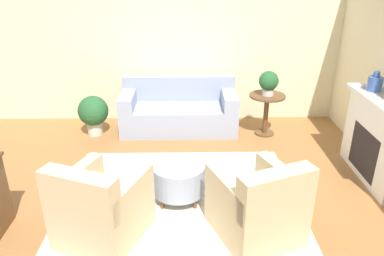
# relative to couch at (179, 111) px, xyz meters

# --- Properties ---
(ground_plane) EXTENTS (16.00, 16.00, 0.00)m
(ground_plane) POSITION_rel_couch_xyz_m (0.05, -2.24, -0.32)
(ground_plane) COLOR #996638
(wall_back) EXTENTS (9.46, 0.12, 2.80)m
(wall_back) POSITION_rel_couch_xyz_m (0.05, 0.55, 1.08)
(wall_back) COLOR beige
(wall_back) RESTS_ON ground_plane
(rug) EXTENTS (2.87, 2.58, 0.01)m
(rug) POSITION_rel_couch_xyz_m (0.05, -2.24, -0.32)
(rug) COLOR beige
(rug) RESTS_ON ground_plane
(couch) EXTENTS (1.96, 0.87, 0.87)m
(couch) POSITION_rel_couch_xyz_m (0.00, 0.00, 0.00)
(couch) COLOR #8E99B2
(couch) RESTS_ON ground_plane
(armchair_left) EXTENTS (1.04, 1.08, 0.92)m
(armchair_left) POSITION_rel_couch_xyz_m (-0.77, -2.86, 0.04)
(armchair_left) COLOR #C6B289
(armchair_left) RESTS_ON rug
(armchair_right) EXTENTS (1.04, 1.08, 0.92)m
(armchair_right) POSITION_rel_couch_xyz_m (0.86, -2.86, 0.04)
(armchair_right) COLOR #C6B289
(armchair_right) RESTS_ON rug
(ottoman_table) EXTENTS (0.64, 0.64, 0.47)m
(ottoman_table) POSITION_rel_couch_xyz_m (0.03, -2.18, -0.02)
(ottoman_table) COLOR #8E99B2
(ottoman_table) RESTS_ON rug
(side_table) EXTENTS (0.59, 0.59, 0.70)m
(side_table) POSITION_rel_couch_xyz_m (1.46, -0.26, 0.16)
(side_table) COLOR brown
(side_table) RESTS_ON ground_plane
(fireplace) EXTENTS (0.44, 1.42, 1.12)m
(fireplace) POSITION_rel_couch_xyz_m (2.65, -1.70, 0.26)
(fireplace) COLOR white
(fireplace) RESTS_ON ground_plane
(vase_mantel_near) EXTENTS (0.19, 0.19, 0.26)m
(vase_mantel_near) POSITION_rel_couch_xyz_m (2.63, -1.33, 0.90)
(vase_mantel_near) COLOR #38569E
(vase_mantel_near) RESTS_ON fireplace
(potted_plant_on_side_table) EXTENTS (0.32, 0.32, 0.40)m
(potted_plant_on_side_table) POSITION_rel_couch_xyz_m (1.46, -0.26, 0.59)
(potted_plant_on_side_table) COLOR beige
(potted_plant_on_side_table) RESTS_ON side_table
(potted_plant_floor) EXTENTS (0.50, 0.50, 0.67)m
(potted_plant_floor) POSITION_rel_couch_xyz_m (-1.43, -0.22, 0.07)
(potted_plant_floor) COLOR beige
(potted_plant_floor) RESTS_ON ground_plane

